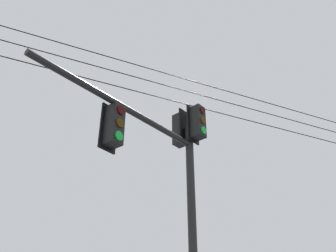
# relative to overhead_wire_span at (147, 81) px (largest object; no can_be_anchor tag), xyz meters

# --- Properties ---
(signal_mast_assembly) EXTENTS (3.20, 4.13, 7.07)m
(signal_mast_assembly) POSITION_rel_overhead_wire_span_xyz_m (-0.14, -0.62, -2.64)
(signal_mast_assembly) COLOR black
(signal_mast_assembly) RESTS_ON ground
(overhead_wire_span) EXTENTS (5.99, 26.25, 1.40)m
(overhead_wire_span) POSITION_rel_overhead_wire_span_xyz_m (0.00, 0.00, 0.00)
(overhead_wire_span) COLOR black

